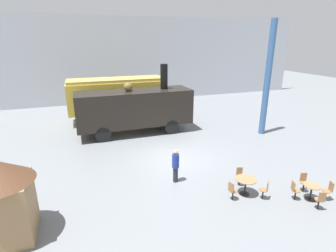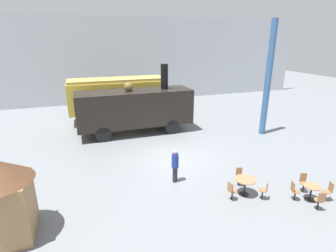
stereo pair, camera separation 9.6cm
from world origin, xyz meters
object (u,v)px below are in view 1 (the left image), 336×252
at_px(cafe_table_near, 246,182).
at_px(visitor_person, 176,165).
at_px(steam_locomotive, 135,107).
at_px(cafe_table_mid, 312,189).
at_px(passenger_coach_vintage, 117,95).
at_px(ticket_kiosk, 1,196).
at_px(cafe_chair_0, 265,189).

bearing_deg(cafe_table_near, visitor_person, 141.23).
relative_size(steam_locomotive, cafe_table_mid, 11.61).
bearing_deg(cafe_table_near, passenger_coach_vintage, 104.77).
bearing_deg(passenger_coach_vintage, cafe_table_near, -75.23).
bearing_deg(visitor_person, cafe_table_near, -38.77).
height_order(cafe_table_near, cafe_table_mid, cafe_table_near).
relative_size(cafe_table_near, visitor_person, 0.56).
height_order(cafe_table_near, ticket_kiosk, ticket_kiosk).
bearing_deg(ticket_kiosk, cafe_table_mid, -8.22).
relative_size(cafe_table_mid, ticket_kiosk, 0.24).
bearing_deg(cafe_table_mid, cafe_table_near, 151.93).
relative_size(cafe_chair_0, visitor_person, 0.51).
relative_size(cafe_table_mid, cafe_chair_0, 0.82).
bearing_deg(ticket_kiosk, cafe_chair_0, -5.83).
bearing_deg(passenger_coach_vintage, cafe_chair_0, -73.64).
relative_size(steam_locomotive, ticket_kiosk, 2.75).
bearing_deg(ticket_kiosk, passenger_coach_vintage, 65.70).
bearing_deg(steam_locomotive, passenger_coach_vintage, 100.69).
bearing_deg(steam_locomotive, visitor_person, -87.92).
height_order(steam_locomotive, cafe_table_near, steam_locomotive).
distance_m(steam_locomotive, cafe_chair_0, 10.99).
bearing_deg(cafe_chair_0, cafe_table_near, 0.00).
distance_m(cafe_table_near, visitor_person, 3.31).
distance_m(steam_locomotive, cafe_table_mid, 12.32).
bearing_deg(cafe_table_mid, visitor_person, 146.12).
xyz_separation_m(cafe_chair_0, ticket_kiosk, (-10.04, 1.03, 1.16)).
xyz_separation_m(cafe_table_near, ticket_kiosk, (-9.46, 0.42, 1.05)).
distance_m(visitor_person, ticket_kiosk, 7.13).
distance_m(cafe_table_mid, ticket_kiosk, 12.08).
xyz_separation_m(passenger_coach_vintage, cafe_table_near, (3.56, -13.49, -1.58)).
xyz_separation_m(cafe_chair_0, visitor_person, (-3.15, 2.67, 0.41)).
bearing_deg(cafe_table_mid, passenger_coach_vintage, 112.07).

